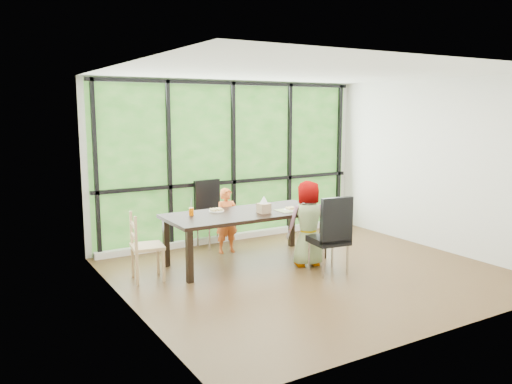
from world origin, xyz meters
TOP-DOWN VIEW (x-y plane):
  - ground at (0.00, 0.00)m, footprint 5.00×5.00m
  - back_wall at (0.00, 2.25)m, footprint 5.00×0.00m
  - foliage_backdrop at (0.00, 2.23)m, footprint 4.80×0.02m
  - window_mullions at (0.00, 2.19)m, footprint 4.80×0.06m
  - window_sill at (0.00, 2.15)m, footprint 4.80×0.12m
  - dining_table at (-0.50, 0.87)m, footprint 2.42×1.15m
  - chair_window_leather at (-0.53, 1.92)m, footprint 0.50×0.50m
  - chair_interior_leather at (0.21, -0.13)m, footprint 0.51×0.51m
  - chair_end_beech at (-2.01, 0.85)m, footprint 0.46×0.47m
  - child_toddler at (-0.50, 1.49)m, footprint 0.39×0.27m
  - child_older at (0.20, 0.30)m, footprint 0.69×0.54m
  - placemat at (0.12, 0.66)m, footprint 0.40×0.29m
  - plate_far at (-0.86, 1.13)m, footprint 0.22×0.22m
  - plate_near at (0.14, 0.66)m, footprint 0.22×0.22m
  - orange_cup at (-1.28, 1.07)m, footprint 0.07×0.07m
  - green_cup at (0.48, 0.59)m, footprint 0.08×0.08m
  - white_mug at (0.63, 0.95)m, footprint 0.08×0.08m
  - tissue_box at (-0.31, 0.69)m, footprint 0.16×0.16m
  - crepe_rolls_far at (-0.86, 1.13)m, footprint 0.20×0.12m
  - crepe_rolls_near at (0.14, 0.66)m, footprint 0.15×0.12m
  - straw_white at (-1.28, 1.07)m, footprint 0.01×0.04m
  - straw_pink at (0.48, 0.59)m, footprint 0.01×0.04m
  - tissue at (-0.31, 0.69)m, footprint 0.12×0.12m

SIDE VIEW (x-z plane):
  - ground at x=0.00m, z-range 0.00..0.00m
  - window_sill at x=0.00m, z-range 0.00..0.10m
  - dining_table at x=-0.50m, z-range 0.00..0.75m
  - chair_end_beech at x=-2.01m, z-range 0.00..0.90m
  - child_toddler at x=-0.50m, z-range 0.00..1.02m
  - chair_window_leather at x=-0.53m, z-range 0.00..1.08m
  - chair_interior_leather at x=0.21m, z-range 0.00..1.08m
  - child_older at x=0.20m, z-range 0.00..1.23m
  - placemat at x=0.12m, z-range 0.75..0.76m
  - plate_near at x=0.14m, z-range 0.75..0.76m
  - plate_far at x=-0.86m, z-range 0.75..0.76m
  - crepe_rolls_near at x=0.14m, z-range 0.76..0.80m
  - crepe_rolls_far at x=-0.86m, z-range 0.76..0.80m
  - white_mug at x=0.63m, z-range 0.75..0.83m
  - orange_cup at x=-1.28m, z-range 0.75..0.86m
  - green_cup at x=0.48m, z-range 0.75..0.88m
  - tissue_box at x=-0.31m, z-range 0.75..0.89m
  - straw_white at x=-1.28m, z-range 0.80..1.00m
  - straw_pink at x=0.48m, z-range 0.82..1.02m
  - tissue at x=-0.31m, z-range 0.89..1.00m
  - back_wall at x=0.00m, z-range -1.15..3.85m
  - foliage_backdrop at x=0.00m, z-range 0.03..2.67m
  - window_mullions at x=0.00m, z-range 0.03..2.67m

